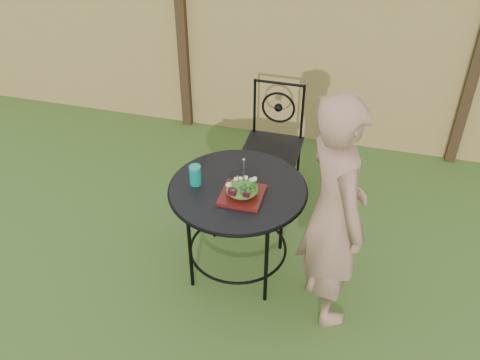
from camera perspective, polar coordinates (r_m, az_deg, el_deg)
The scene contains 9 objects.
ground at distance 3.74m, azimuth 2.50°, elevation -13.13°, with size 60.00×60.00×0.00m, color #254D18.
fence at distance 4.96m, azimuth 8.68°, elevation 13.73°, with size 8.00×0.12×1.90m.
patio_table at distance 3.59m, azimuth -0.23°, elevation -2.56°, with size 0.92×0.92×0.72m.
patio_chair at distance 4.40m, azimuth 3.59°, elevation 4.30°, with size 0.46×0.46×0.95m.
diner at distance 3.23m, azimuth 10.00°, elevation -3.56°, with size 0.58×0.38×1.60m, color #9F705B.
salad_plate at distance 3.42m, azimuth 0.23°, elevation -1.62°, with size 0.27×0.27×0.02m, color #480A0D.
salad at distance 3.39m, azimuth 0.23°, elevation -0.93°, with size 0.21×0.21×0.08m, color #235614.
fork at distance 3.31m, azimuth 0.41°, elevation 0.82°, with size 0.01×0.01×0.18m, color silver.
drinking_glass at distance 3.51m, azimuth -4.79°, elevation 0.53°, with size 0.08×0.08×0.14m, color #0C937E.
Camera 1 is at (0.47, -2.36, 2.86)m, focal length 40.00 mm.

